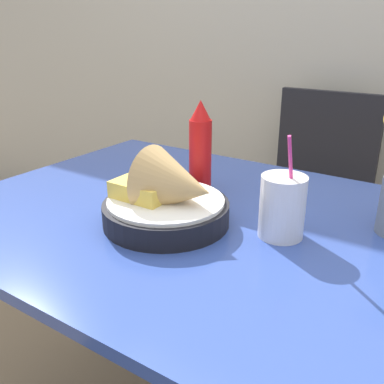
% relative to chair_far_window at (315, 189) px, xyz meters
% --- Properties ---
extents(dining_table, '(1.20, 0.86, 0.76)m').
position_rel_chair_far_window_xyz_m(dining_table, '(0.02, -0.85, 0.11)').
color(dining_table, '#334C9E').
rests_on(dining_table, ground_plane).
extents(chair_far_window, '(0.40, 0.40, 0.92)m').
position_rel_chair_far_window_xyz_m(chair_far_window, '(0.00, 0.00, 0.00)').
color(chair_far_window, black).
rests_on(chair_far_window, ground_plane).
extents(food_basket, '(0.27, 0.27, 0.17)m').
position_rel_chair_far_window_xyz_m(food_basket, '(-0.03, -0.94, 0.27)').
color(food_basket, black).
rests_on(food_basket, dining_table).
extents(ketchup_bottle, '(0.06, 0.06, 0.23)m').
position_rel_chair_far_window_xyz_m(ketchup_bottle, '(-0.08, -0.73, 0.33)').
color(ketchup_bottle, red).
rests_on(ketchup_bottle, dining_table).
extents(drink_cup, '(0.09, 0.09, 0.22)m').
position_rel_chair_far_window_xyz_m(drink_cup, '(0.19, -0.85, 0.27)').
color(drink_cup, silver).
rests_on(drink_cup, dining_table).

